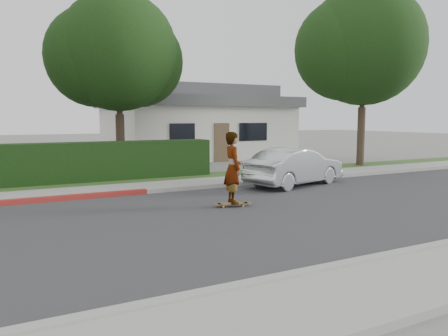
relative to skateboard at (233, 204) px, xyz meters
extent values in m
plane|color=slate|center=(-2.41, -1.03, -0.09)|extent=(120.00, 120.00, 0.00)
cube|color=#2D2D30|center=(-2.41, -1.03, -0.08)|extent=(60.00, 8.00, 0.01)
cube|color=#9E9E99|center=(-2.41, -5.13, -0.01)|extent=(60.00, 0.20, 0.15)
cube|color=gray|center=(-2.41, -6.03, -0.03)|extent=(60.00, 1.60, 0.12)
cube|color=#9E9E99|center=(-2.41, 3.07, -0.01)|extent=(60.00, 0.20, 0.15)
cube|color=gray|center=(-2.41, 3.97, -0.03)|extent=(60.00, 1.60, 0.12)
cube|color=#2D4C1E|center=(-2.41, 5.57, -0.04)|extent=(60.00, 1.60, 0.10)
cube|color=black|center=(-5.41, 6.17, 0.66)|extent=(15.00, 1.00, 1.50)
cylinder|color=#33261C|center=(-0.91, 7.97, 1.17)|extent=(0.36, 0.36, 2.52)
cylinder|color=#33261C|center=(-0.91, 7.97, 3.06)|extent=(0.24, 0.24, 2.10)
sphere|color=black|center=(-0.91, 7.97, 4.95)|extent=(4.80, 4.80, 4.80)
sphere|color=black|center=(-1.71, 8.37, 4.75)|extent=(4.08, 4.08, 4.08)
sphere|color=black|center=(-0.01, 8.27, 4.65)|extent=(3.84, 3.84, 3.84)
cylinder|color=#33261C|center=(10.09, 5.47, 1.35)|extent=(0.36, 0.36, 2.88)
cylinder|color=#33261C|center=(10.09, 5.47, 3.51)|extent=(0.24, 0.24, 2.40)
sphere|color=black|center=(10.09, 5.47, 5.67)|extent=(5.60, 5.60, 5.60)
sphere|color=black|center=(9.29, 5.87, 5.47)|extent=(4.76, 4.76, 4.76)
sphere|color=black|center=(10.99, 5.77, 5.37)|extent=(4.48, 4.48, 4.48)
cube|color=beige|center=(5.59, 14.97, 1.41)|extent=(10.00, 8.00, 3.00)
cube|color=#4C4C51|center=(5.59, 14.97, 3.21)|extent=(10.60, 8.60, 0.60)
cube|color=#4C4C51|center=(5.59, 14.97, 3.81)|extent=(8.40, 6.40, 0.80)
cube|color=black|center=(3.09, 10.95, 1.51)|extent=(1.40, 0.06, 1.00)
cube|color=black|center=(7.39, 10.95, 1.51)|extent=(1.80, 0.06, 1.00)
cube|color=brown|center=(5.39, 10.95, 0.96)|extent=(0.90, 0.06, 2.10)
cylinder|color=gold|center=(-0.28, 0.00, -0.05)|extent=(0.06, 0.05, 0.05)
cylinder|color=gold|center=(-0.24, 0.15, -0.05)|extent=(0.06, 0.05, 0.05)
cylinder|color=gold|center=(0.24, -0.15, -0.05)|extent=(0.06, 0.05, 0.05)
cylinder|color=gold|center=(0.28, 0.00, -0.05)|extent=(0.06, 0.05, 0.05)
cube|color=silver|center=(-0.26, 0.08, -0.01)|extent=(0.09, 0.17, 0.02)
cube|color=silver|center=(0.26, -0.08, -0.01)|extent=(0.09, 0.17, 0.02)
cube|color=brown|center=(0.00, 0.00, 0.01)|extent=(0.84, 0.42, 0.02)
cylinder|color=brown|center=(-0.39, 0.12, 0.01)|extent=(0.25, 0.25, 0.02)
cylinder|color=brown|center=(0.39, -0.12, 0.01)|extent=(0.25, 0.25, 0.02)
imported|color=white|center=(0.00, 0.00, 0.97)|extent=(0.58, 0.77, 1.91)
imported|color=silver|center=(3.77, 2.28, 0.57)|extent=(4.25, 2.43, 1.32)
camera|label=1|loc=(-5.56, -10.03, 2.27)|focal=35.00mm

